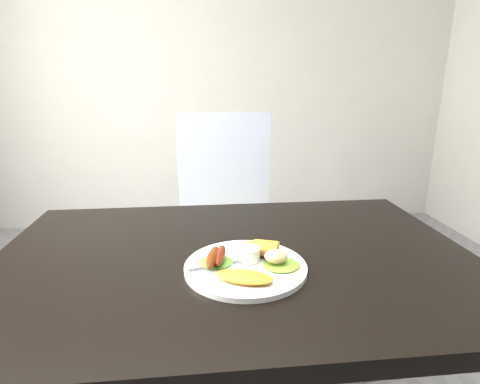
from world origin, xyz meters
TOP-DOWN VIEW (x-y plane):
  - room_back_panel at (0.00, 2.25)m, footprint 4.00×0.04m
  - dining_table at (0.00, 0.00)m, footprint 1.20×0.80m
  - dining_chair at (0.04, 0.83)m, footprint 0.48×0.48m
  - person at (0.02, 0.57)m, footprint 0.51×0.38m
  - plate at (0.02, -0.09)m, footprint 0.28×0.28m
  - lettuce_left at (-0.05, -0.07)m, footprint 0.08×0.07m
  - lettuce_right at (0.10, -0.10)m, footprint 0.10×0.09m
  - omelette at (0.01, -0.16)m, footprint 0.14×0.10m
  - sausage_a at (-0.06, -0.08)m, footprint 0.05×0.11m
  - sausage_b at (-0.04, -0.07)m, footprint 0.04×0.10m
  - ramekin at (0.03, -0.07)m, footprint 0.06×0.06m
  - toast_a at (0.05, -0.02)m, footprint 0.08×0.08m
  - toast_b at (0.07, -0.04)m, footprint 0.08×0.08m
  - potato_salad at (0.08, -0.10)m, footprint 0.06×0.06m
  - fork at (-0.02, -0.08)m, footprint 0.18×0.06m

SIDE VIEW (x-z plane):
  - dining_chair at x=0.04m, z-range 0.42..0.48m
  - person at x=0.02m, z-range 0.00..1.28m
  - dining_table at x=0.00m, z-range 0.71..0.75m
  - plate at x=0.02m, z-range 0.75..0.76m
  - fork at x=-0.02m, z-range 0.76..0.77m
  - lettuce_right at x=0.10m, z-range 0.76..0.77m
  - lettuce_left at x=-0.05m, z-range 0.76..0.77m
  - toast_a at x=0.05m, z-range 0.76..0.77m
  - omelette at x=0.01m, z-range 0.76..0.78m
  - ramekin at x=0.03m, z-range 0.76..0.80m
  - toast_b at x=0.07m, z-range 0.78..0.79m
  - sausage_a at x=-0.06m, z-range 0.77..0.80m
  - sausage_b at x=-0.04m, z-range 0.77..0.79m
  - potato_salad at x=0.08m, z-range 0.77..0.80m
  - room_back_panel at x=0.00m, z-range 0.00..2.70m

